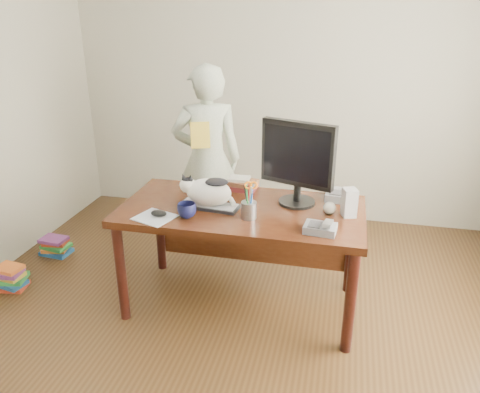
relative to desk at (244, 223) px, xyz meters
name	(u,v)px	position (x,y,z in m)	size (l,w,h in m)	color
room	(215,144)	(0.00, -0.68, 0.75)	(4.50, 4.50, 4.50)	black
desk	(244,223)	(0.00, 0.00, 0.00)	(1.60, 0.80, 0.75)	black
keyboard	(209,206)	(-0.21, -0.12, 0.16)	(0.41, 0.19, 0.02)	black
cat	(207,191)	(-0.22, -0.12, 0.26)	(0.39, 0.22, 0.22)	white
monitor	(298,159)	(0.34, 0.06, 0.47)	(0.49, 0.31, 0.56)	black
pen_cup	(249,208)	(0.08, -0.23, 0.22)	(0.12, 0.12, 0.25)	gray
mousepad	(155,217)	(-0.50, -0.35, 0.15)	(0.28, 0.27, 0.01)	silver
mouse	(159,213)	(-0.48, -0.33, 0.17)	(0.12, 0.10, 0.04)	black
coffee_mug	(187,210)	(-0.30, -0.30, 0.19)	(0.12, 0.12, 0.09)	black
phone	(321,228)	(0.53, -0.32, 0.18)	(0.20, 0.16, 0.09)	slate
speaker	(349,203)	(0.69, -0.05, 0.24)	(0.11, 0.11, 0.18)	#A8A8AB
baseball	(330,208)	(0.57, -0.05, 0.19)	(0.08, 0.08, 0.08)	beige
book_stack	(241,184)	(-0.08, 0.25, 0.19)	(0.25, 0.19, 0.09)	#441213
calculator	(337,195)	(0.61, 0.22, 0.18)	(0.17, 0.21, 0.06)	slate
person	(207,160)	(-0.48, 0.73, 0.19)	(0.58, 0.38, 1.58)	silver
held_book	(200,135)	(-0.48, 0.56, 0.45)	(0.17, 0.14, 0.21)	gold
book_pile_a	(9,278)	(-1.75, -0.28, -0.51)	(0.27, 0.22, 0.18)	#A62C17
book_pile_b	(56,246)	(-1.72, 0.27, -0.53)	(0.26, 0.20, 0.15)	navy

